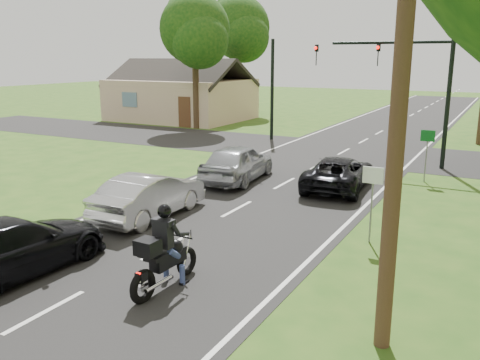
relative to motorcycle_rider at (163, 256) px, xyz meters
The scene contains 16 objects.
ground 2.61m from the motorcycle_rider, 126.00° to the left, with size 140.00×140.00×0.00m, color #294F16.
road 12.13m from the motorcycle_rider, 96.95° to the left, with size 8.00×100.00×0.01m, color black.
cross_road 18.09m from the motorcycle_rider, 94.65° to the left, with size 60.00×7.00×0.01m, color black.
motorcycle_rider is the anchor object (origin of this frame).
dark_suv 10.27m from the motorcycle_rider, 86.19° to the left, with size 2.08×4.52×1.26m, color black.
silver_sedan 5.26m from the motorcycle_rider, 131.21° to the left, with size 1.50×4.29×1.41m, color silver.
silver_suv 10.09m from the motorcycle_rider, 109.37° to the left, with size 1.82×4.53×1.54m, color #9FA2A7.
dark_car_behind 3.71m from the motorcycle_rider, 163.37° to the right, with size 1.93×4.74×1.37m, color black.
traffic_signal 16.47m from the motorcycle_rider, 83.33° to the left, with size 6.38×0.44×6.00m.
signal_pole_far 21.22m from the motorcycle_rider, 108.42° to the left, with size 0.20×0.20×6.00m, color black.
utility_pole_near 6.41m from the motorcycle_rider, ahead, with size 1.60×0.28×10.00m.
sign_white 6.01m from the motorcycle_rider, 57.09° to the left, with size 0.55×0.07×2.12m.
sign_green 13.47m from the motorcycle_rider, 75.20° to the left, with size 0.55×0.07×2.12m.
tree_left_near 26.13m from the motorcycle_rider, 121.19° to the left, with size 5.12×4.96×9.22m.
tree_left_far 35.78m from the motorcycle_rider, 115.51° to the left, with size 5.76×5.58×10.14m.
house 31.35m from the motorcycle_rider, 123.87° to the left, with size 10.20×8.00×4.84m.
Camera 1 is at (7.80, -10.29, 4.97)m, focal length 38.00 mm.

